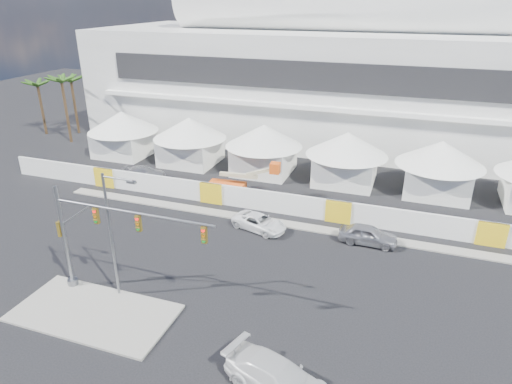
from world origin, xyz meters
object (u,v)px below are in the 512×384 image
(traffic_mast, at_px, (95,237))
(sedan_silver, at_px, (368,235))
(streetlight_median, at_px, (113,228))
(boom_lift, at_px, (233,185))
(lot_car_c, at_px, (144,173))
(pickup_near, at_px, (278,378))
(pickup_curb, at_px, (259,222))

(traffic_mast, bearing_deg, sedan_silver, 38.69)
(streetlight_median, distance_m, boom_lift, 18.35)
(traffic_mast, distance_m, boom_lift, 18.49)
(lot_car_c, relative_size, streetlight_median, 0.54)
(sedan_silver, distance_m, traffic_mast, 20.39)
(sedan_silver, xyz_separation_m, pickup_near, (-2.38, -16.50, 0.07))
(sedan_silver, height_order, pickup_near, pickup_near)
(pickup_near, bearing_deg, lot_car_c, 61.86)
(sedan_silver, relative_size, streetlight_median, 0.54)
(pickup_near, relative_size, boom_lift, 0.81)
(pickup_curb, height_order, lot_car_c, lot_car_c)
(pickup_near, distance_m, traffic_mast, 14.29)
(boom_lift, bearing_deg, streetlight_median, -96.53)
(boom_lift, bearing_deg, traffic_mast, -100.73)
(pickup_near, relative_size, traffic_mast, 0.52)
(sedan_silver, bearing_deg, lot_car_c, 75.81)
(traffic_mast, bearing_deg, streetlight_median, 8.50)
(lot_car_c, relative_size, traffic_mast, 0.41)
(pickup_near, height_order, streetlight_median, streetlight_median)
(lot_car_c, xyz_separation_m, streetlight_median, (9.97, -18.61, 4.33))
(pickup_curb, xyz_separation_m, lot_car_c, (-15.45, 6.90, 0.00))
(pickup_curb, height_order, traffic_mast, traffic_mast)
(sedan_silver, bearing_deg, streetlight_median, 130.98)
(pickup_near, height_order, boom_lift, boom_lift)
(pickup_near, xyz_separation_m, streetlight_median, (-11.97, 4.14, 4.15))
(traffic_mast, relative_size, boom_lift, 1.54)
(streetlight_median, relative_size, boom_lift, 1.17)
(sedan_silver, xyz_separation_m, boom_lift, (-13.71, 5.53, 0.20))
(sedan_silver, height_order, lot_car_c, sedan_silver)
(pickup_near, relative_size, streetlight_median, 0.69)
(pickup_near, bearing_deg, traffic_mast, 91.40)
(streetlight_median, bearing_deg, boom_lift, 87.98)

